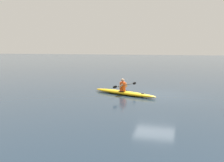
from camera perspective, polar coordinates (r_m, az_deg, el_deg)
name	(u,v)px	position (r m, az deg, el deg)	size (l,w,h in m)	color
ground_plane	(155,95)	(16.71, 9.34, -2.92)	(160.00, 160.00, 0.00)	#1E2D3D
kayak	(124,93)	(16.46, 2.57, -2.55)	(4.49, 2.41, 0.24)	#EAB214
kayaker	(123,86)	(16.44, 2.37, -1.01)	(1.00, 2.25, 0.76)	#E04C14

